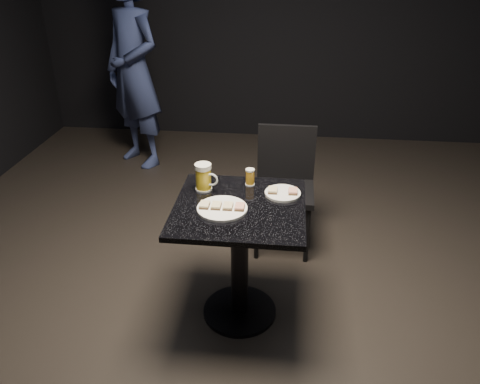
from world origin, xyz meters
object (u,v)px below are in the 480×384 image
object	(u,v)px
patron	(134,71)
beer_tumbler	(250,177)
plate_small	(283,193)
beer_mug	(204,177)
plate_large	(222,209)
table	(240,243)
chair	(285,181)

from	to	relation	value
patron	beer_tumbler	size ratio (longest dim) A/B	18.88
plate_small	beer_mug	distance (m)	0.45
plate_large	table	bearing A→B (deg)	33.06
table	beer_mug	world-z (taller)	beer_mug
plate_large	patron	size ratio (longest dim) A/B	0.14
plate_small	chair	xyz separation A→B (m)	(0.01, 0.66, -0.26)
plate_large	patron	distance (m)	2.46
plate_large	chair	size ratio (longest dim) A/B	0.30
patron	chair	distance (m)	2.01
beer_tumbler	patron	bearing A→B (deg)	124.17
table	beer_tumbler	size ratio (longest dim) A/B	7.65
plate_small	chair	bearing A→B (deg)	89.42
beer_tumbler	plate_small	bearing A→B (deg)	-27.59
plate_large	chair	distance (m)	0.96
patron	table	distance (m)	2.49
plate_large	plate_small	size ratio (longest dim) A/B	1.33
table	plate_small	bearing A→B (deg)	33.37
chair	plate_small	bearing A→B (deg)	-90.58
plate_small	beer_tumbler	bearing A→B (deg)	152.41
plate_small	patron	bearing A→B (deg)	126.57
beer_tumbler	chair	world-z (taller)	chair
plate_small	chair	size ratio (longest dim) A/B	0.23
plate_small	patron	world-z (taller)	patron
plate_large	patron	world-z (taller)	patron
plate_small	beer_mug	world-z (taller)	beer_mug
patron	chair	world-z (taller)	patron
table	chair	size ratio (longest dim) A/B	0.86
table	patron	bearing A→B (deg)	120.26
beer_mug	chair	distance (m)	0.86
beer_mug	table	bearing A→B (deg)	-35.61
patron	table	size ratio (longest dim) A/B	2.47
plate_large	table	world-z (taller)	plate_large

